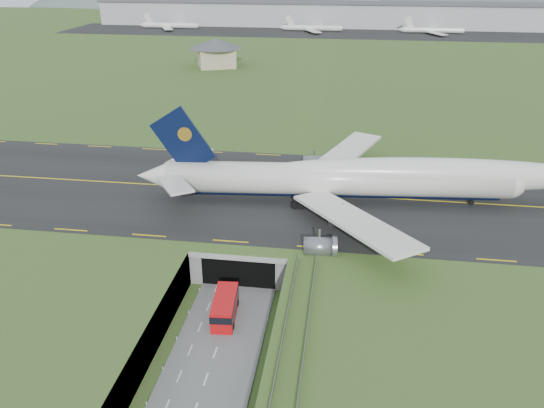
# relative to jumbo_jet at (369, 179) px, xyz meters

# --- Properties ---
(ground) EXTENTS (900.00, 900.00, 0.00)m
(ground) POSITION_rel_jumbo_jet_xyz_m (-20.64, -30.43, -11.10)
(ground) COLOR #3C5A24
(ground) RESTS_ON ground
(airfield_deck) EXTENTS (800.00, 800.00, 6.00)m
(airfield_deck) POSITION_rel_jumbo_jet_xyz_m (-20.64, -30.43, -8.10)
(airfield_deck) COLOR gray
(airfield_deck) RESTS_ON ground
(trench_road) EXTENTS (12.00, 75.00, 0.20)m
(trench_road) POSITION_rel_jumbo_jet_xyz_m (-20.64, -37.93, -11.00)
(trench_road) COLOR slate
(trench_road) RESTS_ON ground
(taxiway) EXTENTS (800.00, 44.00, 0.18)m
(taxiway) POSITION_rel_jumbo_jet_xyz_m (-20.64, 2.57, -5.01)
(taxiway) COLOR black
(taxiway) RESTS_ON airfield_deck
(tunnel_portal) EXTENTS (17.00, 22.30, 6.00)m
(tunnel_portal) POSITION_rel_jumbo_jet_xyz_m (-20.64, -13.71, -7.77)
(tunnel_portal) COLOR gray
(tunnel_portal) RESTS_ON ground
(guideway) EXTENTS (3.00, 53.00, 7.05)m
(guideway) POSITION_rel_jumbo_jet_xyz_m (-9.64, -49.54, -5.78)
(guideway) COLOR #A8A8A3
(guideway) RESTS_ON ground
(jumbo_jet) EXTENTS (87.46, 57.26, 19.02)m
(jumbo_jet) POSITION_rel_jumbo_jet_xyz_m (0.00, 0.00, 0.00)
(jumbo_jet) COLOR silver
(jumbo_jet) RESTS_ON ground
(shuttle_tram) EXTENTS (3.96, 8.80, 3.46)m
(shuttle_tram) POSITION_rel_jumbo_jet_xyz_m (-21.04, -30.47, -9.21)
(shuttle_tram) COLOR red
(shuttle_tram) RESTS_ON ground
(service_building) EXTENTS (27.46, 27.46, 11.59)m
(service_building) POSITION_rel_jumbo_jet_xyz_m (-60.23, 127.71, 1.77)
(service_building) COLOR tan
(service_building) RESTS_ON ground
(cargo_terminal) EXTENTS (320.00, 67.00, 15.60)m
(cargo_terminal) POSITION_rel_jumbo_jet_xyz_m (-20.78, 268.99, 2.85)
(cargo_terminal) COLOR #B2B2B2
(cargo_terminal) RESTS_ON ground
(distant_hills) EXTENTS (700.00, 91.00, 60.00)m
(distant_hills) POSITION_rel_jumbo_jet_xyz_m (43.74, 399.57, -15.10)
(distant_hills) COLOR #526360
(distant_hills) RESTS_ON ground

